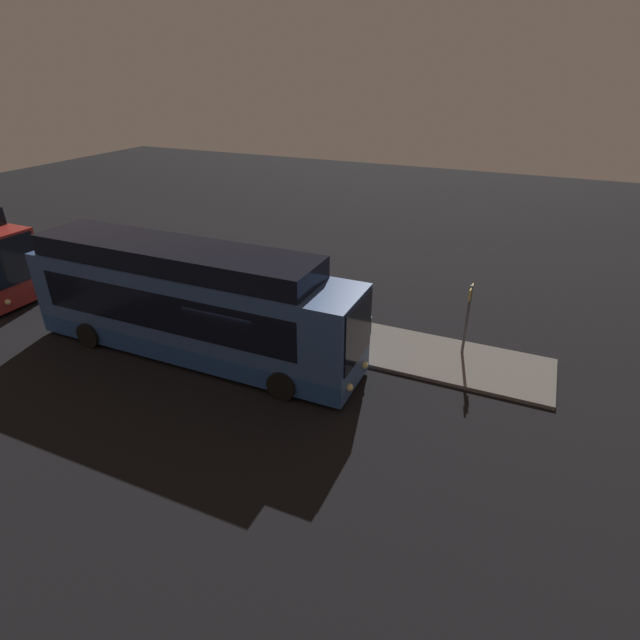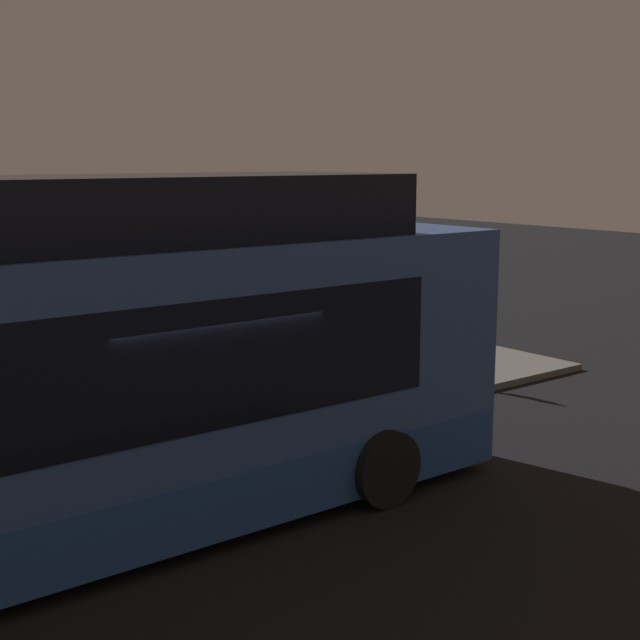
# 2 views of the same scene
# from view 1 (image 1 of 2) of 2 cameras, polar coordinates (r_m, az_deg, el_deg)

# --- Properties ---
(ground) EXTENTS (80.00, 80.00, 0.00)m
(ground) POSITION_cam_1_polar(r_m,az_deg,el_deg) (17.57, -8.96, -5.04)
(ground) COLOR black
(platform) EXTENTS (20.00, 3.01, 0.13)m
(platform) POSITION_cam_1_polar(r_m,az_deg,el_deg) (19.84, -4.22, -0.57)
(platform) COLOR #605B56
(platform) RESTS_ON ground
(bus_lead) EXTENTS (12.40, 2.79, 3.98)m
(bus_lead) POSITION_cam_1_polar(r_m,az_deg,el_deg) (17.87, -14.78, 1.58)
(bus_lead) COLOR #33518C
(bus_lead) RESTS_ON ground
(passenger_boarding) EXTENTS (0.50, 0.59, 1.82)m
(passenger_boarding) POSITION_cam_1_polar(r_m,az_deg,el_deg) (19.22, 2.27, 2.10)
(passenger_boarding) COLOR silver
(passenger_boarding) RESTS_ON platform
(passenger_waiting) EXTENTS (0.57, 0.40, 1.83)m
(passenger_waiting) POSITION_cam_1_polar(r_m,az_deg,el_deg) (19.64, -6.08, 2.48)
(passenger_waiting) COLOR #2D2D33
(passenger_waiting) RESTS_ON platform
(suitcase) EXTENTS (0.44, 0.25, 0.87)m
(suitcase) POSITION_cam_1_polar(r_m,az_deg,el_deg) (19.45, 0.53, 0.17)
(suitcase) COLOR maroon
(suitcase) RESTS_ON platform
(sign_post) EXTENTS (0.10, 0.70, 2.59)m
(sign_post) POSITION_cam_1_polar(r_m,az_deg,el_deg) (17.78, 16.56, 0.90)
(sign_post) COLOR #4C4C51
(sign_post) RESTS_ON platform
(trash_bin) EXTENTS (0.44, 0.44, 0.65)m
(trash_bin) POSITION_cam_1_polar(r_m,az_deg,el_deg) (19.08, 5.25, -0.50)
(trash_bin) COLOR #2D4C33
(trash_bin) RESTS_ON platform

